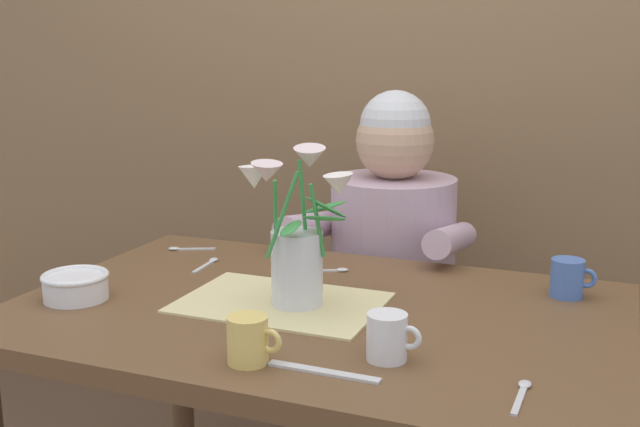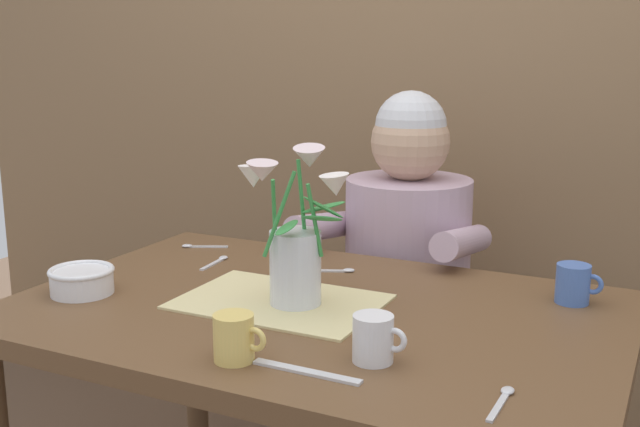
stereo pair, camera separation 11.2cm
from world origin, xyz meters
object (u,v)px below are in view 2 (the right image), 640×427
Objects in this scene: ceramic_mug at (374,339)px; coffee_cup at (236,338)px; seated_person at (406,299)px; flower_vase at (295,241)px; tea_cup at (574,284)px; dinner_knife at (306,372)px; ceramic_bowl at (82,280)px.

ceramic_mug is 0.23m from coffee_cup.
ceramic_mug is (0.23, -0.81, 0.22)m from seated_person.
seated_person reaches higher than coffee_cup.
flower_vase is 0.32m from ceramic_mug.
flower_vase is at bearing -151.57° from tea_cup.
seated_person reaches higher than ceramic_mug.
tea_cup is at bearing -35.11° from seated_person.
flower_vase is at bearing 97.81° from coffee_cup.
coffee_cup is at bearing -176.01° from dinner_knife.
flower_vase is at bearing 15.84° from ceramic_bowl.
ceramic_bowl is 0.50m from coffee_cup.
ceramic_bowl reaches higher than dinner_knife.
ceramic_bowl is at bearing 175.13° from ceramic_mug.
coffee_cup is (-0.21, -0.10, 0.00)m from ceramic_mug.
seated_person is 3.53× the size of flower_vase.
dinner_knife is at bearing -58.86° from flower_vase.
coffee_cup is at bearing -82.19° from flower_vase.
ceramic_bowl is 0.62m from dinner_knife.
ceramic_bowl is 1.46× the size of ceramic_mug.
coffee_cup is at bearing -154.57° from ceramic_mug.
flower_vase is at bearing 143.07° from ceramic_mug.
seated_person is 0.70m from flower_vase.
dinner_knife is (0.15, -0.90, 0.18)m from seated_person.
tea_cup and ceramic_mug have the same top height.
ceramic_mug is (0.24, -0.18, -0.09)m from flower_vase.
coffee_cup is (0.03, -0.91, 0.22)m from seated_person.
flower_vase is 3.45× the size of tea_cup.
seated_person reaches higher than flower_vase.
tea_cup is at bearing 50.27° from coffee_cup.
seated_person is 12.20× the size of tea_cup.
flower_vase reaches higher than ceramic_bowl.
tea_cup is at bearing 22.78° from ceramic_bowl.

